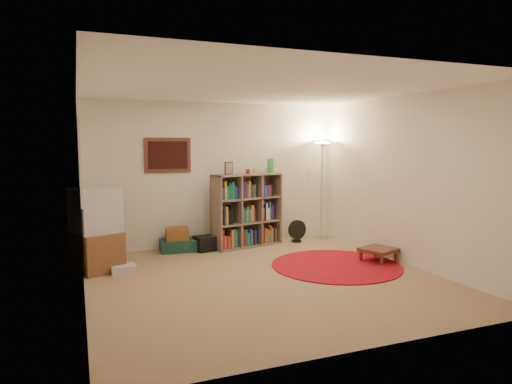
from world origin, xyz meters
The scene contains 11 objects.
room centered at (-0.05, 0.05, 1.26)m, with size 4.54×4.54×2.54m.
bookshelf centered at (0.44, 1.93, 0.62)m, with size 1.32×0.65×1.53m.
floor_lamp centered at (1.98, 2.00, 1.55)m, with size 0.42×0.42×1.86m.
floor_fan centered at (1.42, 1.91, 0.20)m, with size 0.36×0.22×0.41m.
tv_stand centered at (-2.06, 1.33, 0.56)m, with size 0.79×0.93×1.16m.
dvd_box centered at (-1.73, 1.01, 0.05)m, with size 0.33×0.27×0.11m.
suitcase centered at (-0.74, 2.00, 0.10)m, with size 0.63×0.43×0.20m.
wicker_basket centered at (-0.77, 1.98, 0.30)m, with size 0.38×0.29×0.21m.
duffel_bag centered at (-0.31, 1.87, 0.12)m, with size 0.40×0.35×0.25m.
red_rug centered at (1.22, 0.22, 0.01)m, with size 1.90×1.90×0.02m.
side_table centered at (1.94, 0.19, 0.18)m, with size 0.59×0.59×0.21m.
Camera 1 is at (-2.28, -5.44, 1.78)m, focal length 32.00 mm.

